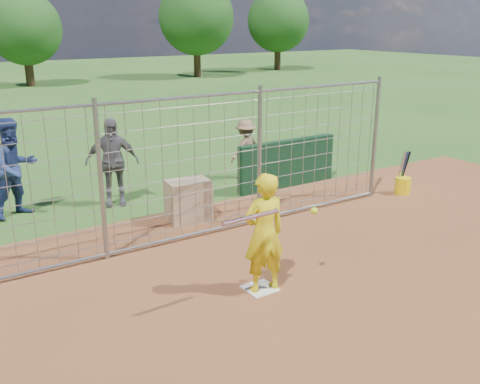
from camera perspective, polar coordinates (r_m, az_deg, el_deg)
ground at (r=7.98m, az=1.32°, el=-9.74°), size 100.00×100.00×0.00m
home_plate at (r=7.83m, az=2.15°, el=-10.23°), size 0.43×0.43×0.02m
dugout_wall at (r=12.40m, az=5.05°, el=3.04°), size 2.60×0.20×1.10m
batter at (r=7.44m, az=2.58°, el=-4.46°), size 0.67×0.47×1.75m
bystander_a at (r=11.23m, az=-22.87°, el=2.38°), size 1.15×1.03×1.95m
bystander_b at (r=11.31m, az=-13.49°, el=3.12°), size 1.17×0.77×1.84m
bystander_c at (r=13.04m, az=0.60°, el=4.60°), size 1.03×0.74×1.43m
equipment_bin at (r=10.31m, az=-5.50°, el=-0.90°), size 0.86×0.65×0.80m
equipment_in_play at (r=7.00m, az=2.94°, el=-2.53°), size 1.65×0.22×0.26m
bucket_with_bats at (r=12.44m, az=16.96°, el=0.91°), size 0.34×0.35×0.97m
backstop_fence at (r=9.13m, az=-5.67°, el=2.27°), size 9.08×0.08×2.60m
tree_line at (r=34.72m, az=-21.93°, el=16.58°), size 44.66×6.72×6.48m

